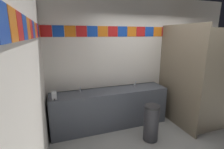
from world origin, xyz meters
The scene contains 10 objects.
ground_plane centered at (0.00, 0.00, 0.00)m, with size 10.10×10.10×0.00m, color #9E9E99.
wall_back centered at (0.00, 1.48, 1.45)m, with size 4.59×0.09×2.89m.
wall_side centered at (-2.34, 0.00, 1.45)m, with size 0.09×2.88×2.89m.
vanity_counter centered at (-0.96, 1.16, 0.43)m, with size 2.58×0.55×0.85m.
faucet_left centered at (-1.60, 1.25, 0.90)m, with size 0.04×0.10×0.14m.
faucet_right centered at (-0.31, 1.25, 0.90)m, with size 0.04×0.10×0.14m.
soap_dispenser centered at (-2.12, 1.01, 0.93)m, with size 0.09×0.09×0.16m.
stall_divider centered at (0.68, 0.52, 1.13)m, with size 0.92×1.34×2.25m.
toilet centered at (1.06, 1.02, 0.30)m, with size 0.39×0.49×0.74m.
trash_bin centered at (-0.37, 0.40, 0.36)m, with size 0.30×0.30×0.73m.
Camera 1 is at (-2.05, -2.12, 2.05)m, focal length 26.57 mm.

